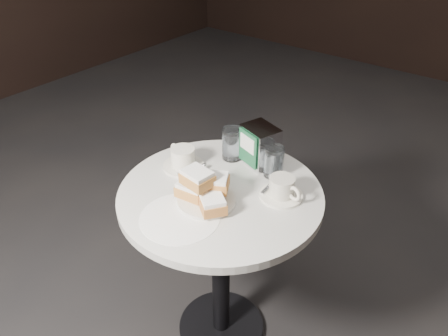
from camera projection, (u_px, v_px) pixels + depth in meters
ground at (221, 329)px, 1.90m from camera, size 7.00×7.00×0.00m
cafe_table at (221, 235)px, 1.59m from camera, size 0.70×0.70×0.74m
sugar_spill at (180, 218)px, 1.37m from camera, size 0.30×0.30×0.00m
beignet_plate at (205, 191)px, 1.41m from camera, size 0.23×0.23×0.12m
coffee_cup_left at (183, 159)px, 1.59m from camera, size 0.19×0.19×0.08m
coffee_cup_right at (282, 189)px, 1.44m from camera, size 0.17×0.17×0.08m
water_glass_left at (232, 144)px, 1.63m from camera, size 0.09×0.09×0.12m
water_glass_right at (274, 162)px, 1.54m from camera, size 0.08×0.08×0.11m
napkin_dispenser at (259, 146)px, 1.59m from camera, size 0.15×0.14×0.15m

